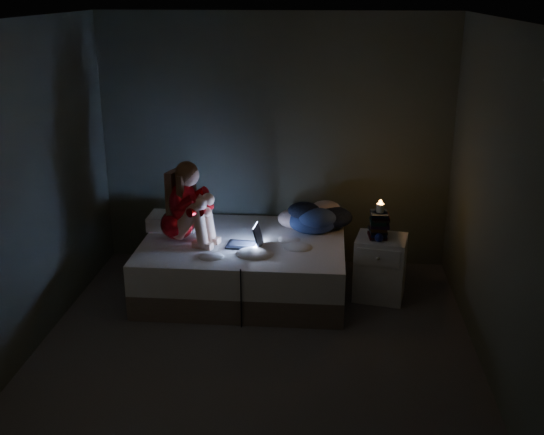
# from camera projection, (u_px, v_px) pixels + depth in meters

# --- Properties ---
(floor) EXTENTS (3.60, 3.80, 0.02)m
(floor) POSITION_uv_depth(u_px,v_px,m) (256.00, 350.00, 5.39)
(floor) COLOR #4E4B49
(floor) RESTS_ON ground
(ceiling) EXTENTS (3.60, 3.80, 0.02)m
(ceiling) POSITION_uv_depth(u_px,v_px,m) (252.00, 18.00, 4.52)
(ceiling) COLOR silver
(ceiling) RESTS_ON ground
(wall_back) EXTENTS (3.60, 0.02, 2.60)m
(wall_back) POSITION_uv_depth(u_px,v_px,m) (275.00, 142.00, 6.75)
(wall_back) COLOR #43483B
(wall_back) RESTS_ON ground
(wall_front) EXTENTS (3.60, 0.02, 2.60)m
(wall_front) POSITION_uv_depth(u_px,v_px,m) (210.00, 319.00, 3.16)
(wall_front) COLOR #43483B
(wall_front) RESTS_ON ground
(wall_left) EXTENTS (0.02, 3.80, 2.60)m
(wall_left) POSITION_uv_depth(u_px,v_px,m) (23.00, 193.00, 5.10)
(wall_left) COLOR #43483B
(wall_left) RESTS_ON ground
(wall_right) EXTENTS (0.02, 3.80, 2.60)m
(wall_right) POSITION_uv_depth(u_px,v_px,m) (499.00, 205.00, 4.81)
(wall_right) COLOR #43483B
(wall_right) RESTS_ON ground
(bed) EXTENTS (1.92, 1.44, 0.53)m
(bed) POSITION_uv_depth(u_px,v_px,m) (244.00, 265.00, 6.35)
(bed) COLOR silver
(bed) RESTS_ON ground
(pillow) EXTENTS (0.47, 0.34, 0.14)m
(pillow) POSITION_uv_depth(u_px,v_px,m) (173.00, 221.00, 6.58)
(pillow) COLOR silver
(pillow) RESTS_ON bed
(woman) EXTENTS (0.57, 0.46, 0.79)m
(woman) POSITION_uv_depth(u_px,v_px,m) (176.00, 201.00, 6.12)
(woman) COLOR maroon
(woman) RESTS_ON bed
(laptop) EXTENTS (0.34, 0.25, 0.23)m
(laptop) POSITION_uv_depth(u_px,v_px,m) (244.00, 235.00, 6.08)
(laptop) COLOR black
(laptop) RESTS_ON bed
(clothes_pile) EXTENTS (0.54, 0.44, 0.31)m
(clothes_pile) POSITION_uv_depth(u_px,v_px,m) (313.00, 216.00, 6.46)
(clothes_pile) COLOR navy
(clothes_pile) RESTS_ON bed
(nightstand) EXTENTS (0.52, 0.48, 0.61)m
(nightstand) POSITION_uv_depth(u_px,v_px,m) (380.00, 267.00, 6.21)
(nightstand) COLOR silver
(nightstand) RESTS_ON ground
(book_stack) EXTENTS (0.19, 0.25, 0.25)m
(book_stack) POSITION_uv_depth(u_px,v_px,m) (379.00, 225.00, 6.07)
(book_stack) COLOR black
(book_stack) RESTS_ON nightstand
(candle) EXTENTS (0.07, 0.07, 0.08)m
(candle) POSITION_uv_depth(u_px,v_px,m) (380.00, 208.00, 6.01)
(candle) COLOR beige
(candle) RESTS_ON book_stack
(phone) EXTENTS (0.10, 0.15, 0.01)m
(phone) POSITION_uv_depth(u_px,v_px,m) (375.00, 239.00, 6.06)
(phone) COLOR black
(phone) RESTS_ON nightstand
(blue_orb) EXTENTS (0.08, 0.08, 0.08)m
(blue_orb) POSITION_uv_depth(u_px,v_px,m) (381.00, 238.00, 5.98)
(blue_orb) COLOR #0F1754
(blue_orb) RESTS_ON nightstand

